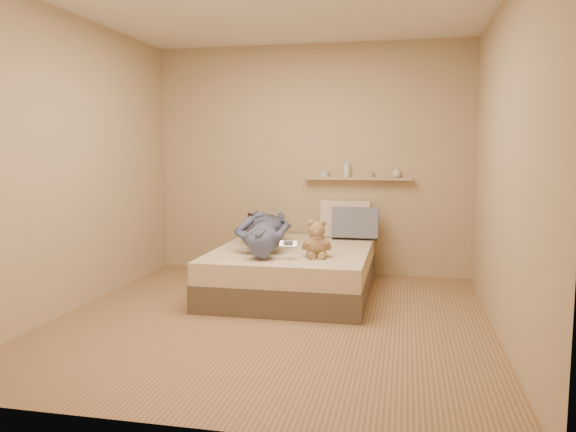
% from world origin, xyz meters
% --- Properties ---
extents(room, '(3.80, 3.80, 3.80)m').
position_xyz_m(room, '(0.00, 0.00, 1.30)').
color(room, '#A17653').
rests_on(room, ground).
extents(bed, '(1.50, 1.90, 0.45)m').
position_xyz_m(bed, '(0.00, 0.93, 0.22)').
color(bed, brown).
rests_on(bed, floor).
extents(game_console, '(0.16, 0.07, 0.05)m').
position_xyz_m(game_console, '(0.07, 0.34, 0.59)').
color(game_console, silver).
rests_on(game_console, bed).
extents(teddy_bear, '(0.28, 0.28, 0.34)m').
position_xyz_m(teddy_bear, '(0.30, 0.49, 0.59)').
color(teddy_bear, tan).
rests_on(teddy_bear, bed).
extents(dark_plush, '(0.17, 0.17, 0.25)m').
position_xyz_m(dark_plush, '(-0.63, 1.66, 0.56)').
color(dark_plush, black).
rests_on(dark_plush, bed).
extents(pillow_cream, '(0.55, 0.21, 0.41)m').
position_xyz_m(pillow_cream, '(0.42, 1.76, 0.65)').
color(pillow_cream, beige).
rests_on(pillow_cream, bed).
extents(pillow_grey, '(0.50, 0.24, 0.37)m').
position_xyz_m(pillow_grey, '(0.55, 1.62, 0.62)').
color(pillow_grey, slate).
rests_on(pillow_grey, bed).
extents(person, '(0.84, 1.59, 0.36)m').
position_xyz_m(person, '(-0.30, 0.90, 0.63)').
color(person, '#495373').
rests_on(person, bed).
extents(wall_shelf, '(1.20, 0.12, 0.03)m').
position_xyz_m(wall_shelf, '(0.55, 1.84, 1.10)').
color(wall_shelf, tan).
rests_on(wall_shelf, wall_back).
extents(shelf_bottles, '(0.92, 0.13, 0.20)m').
position_xyz_m(shelf_bottles, '(0.56, 1.84, 1.18)').
color(shelf_bottles, silver).
rests_on(shelf_bottles, wall_shelf).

